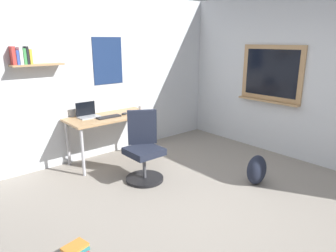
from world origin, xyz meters
The scene contains 11 objects.
ground_plane centered at (0.00, 0.00, 0.00)m, with size 5.20×5.20×0.00m, color gray.
wall_back centered at (-0.01, 2.45, 1.30)m, with size 5.00×0.30×2.60m.
wall_right centered at (2.45, 0.03, 1.30)m, with size 0.22×5.00×2.60m.
desk centered at (0.08, 2.05, 0.66)m, with size 1.33×0.63×0.74m.
office_chair centered at (0.08, 1.17, 0.41)m, with size 0.55×0.56×0.95m.
laptop centered at (-0.22, 2.20, 0.79)m, with size 0.31×0.21×0.23m.
keyboard centered at (0.02, 1.98, 0.75)m, with size 0.37×0.13×0.02m, color black.
computer_mouse centered at (0.30, 1.98, 0.75)m, with size 0.10×0.06×0.03m, color #262628.
coffee_mug centered at (0.65, 2.03, 0.78)m, with size 0.08×0.08×0.09m, color silver.
backpack centered at (1.13, 0.05, 0.20)m, with size 0.32×0.22×0.40m, color #1E2333.
book_stack_on_floor centered at (-1.33, 0.30, 0.04)m, with size 0.24×0.19×0.09m.
Camera 1 is at (-2.20, -2.02, 1.87)m, focal length 32.43 mm.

